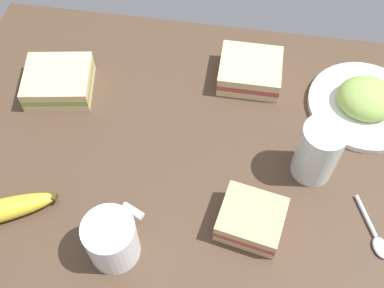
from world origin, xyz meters
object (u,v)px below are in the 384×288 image
glass_of_milk (317,156)px  sandwich_side (59,81)px  coffee_mug_black (112,239)px  plate_of_food (366,102)px  sandwich_main (250,71)px  spoon (376,237)px  sandwich_extra (251,219)px

glass_of_milk → sandwich_side: bearing=167.1°
coffee_mug_black → sandwich_side: 34.38cm
coffee_mug_black → glass_of_milk: (29.15, 18.52, 0.64)cm
glass_of_milk → plate_of_food: bearing=58.4°
sandwich_side → coffee_mug_black: bearing=-58.6°
sandwich_side → sandwich_main: bearing=12.9°
plate_of_food → sandwich_side: (-56.29, -4.33, 0.46)cm
sandwich_main → glass_of_milk: (12.10, -18.80, 2.85)cm
sandwich_side → plate_of_food: bearing=4.4°
sandwich_side → spoon: size_ratio=1.27×
sandwich_extra → spoon: sandwich_extra is taller
coffee_mug_black → sandwich_main: 41.09cm
glass_of_milk → sandwich_main: bearing=122.8°
plate_of_food → glass_of_milk: glass_of_milk is taller
sandwich_extra → sandwich_main: bearing=95.3°
coffee_mug_black → sandwich_side: bearing=121.4°
sandwich_extra → spoon: bearing=2.6°
sandwich_main → sandwich_side: (-34.91, -8.02, 0.00)cm
sandwich_main → sandwich_extra: size_ratio=1.05×
plate_of_food → glass_of_milk: size_ratio=1.80×
sandwich_main → sandwich_extra: bearing=-84.7°
glass_of_milk → spoon: (10.12, -10.39, -4.67)cm
coffee_mug_black → spoon: (39.27, 8.13, -4.03)cm
spoon → plate_of_food: bearing=91.9°
plate_of_food → sandwich_main: plate_of_food is taller
plate_of_food → sandwich_extra: (-18.57, -26.38, 0.46)cm
sandwich_extra → plate_of_food: bearing=54.9°
sandwich_side → glass_of_milk: bearing=-12.9°
sandwich_extra → spoon: size_ratio=1.03×
plate_of_food → sandwich_side: 56.45cm
plate_of_food → spoon: (0.84, -25.49, -1.36)cm
spoon → sandwich_extra: bearing=-177.4°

